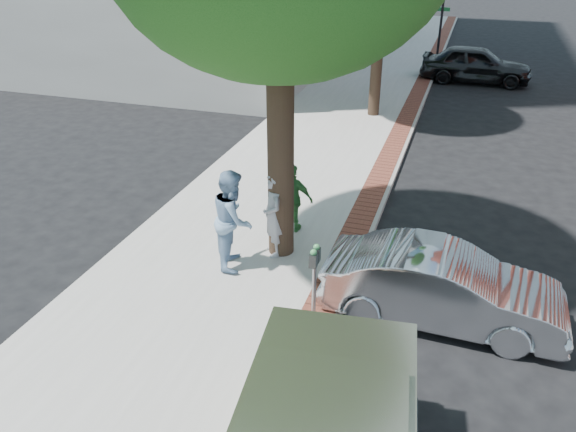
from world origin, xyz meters
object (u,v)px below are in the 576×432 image
at_px(person_green, 293,199).
at_px(sedan_silver, 442,287).
at_px(person_gray, 273,215).
at_px(person_officer, 233,219).
at_px(bg_car, 476,64).
at_px(parking_meter, 315,269).

relative_size(person_green, sedan_silver, 0.38).
distance_m(person_gray, person_officer, 0.87).
bearing_deg(bg_car, person_green, 168.12).
xyz_separation_m(person_officer, sedan_silver, (4.05, -0.37, -0.48)).
bearing_deg(sedan_silver, parking_meter, 115.75).
xyz_separation_m(parking_meter, person_gray, (-1.39, 1.90, -0.16)).
relative_size(person_gray, person_green, 1.15).
height_order(person_officer, bg_car, person_officer).
height_order(parking_meter, bg_car, parking_meter).
bearing_deg(person_officer, person_gray, -62.13).
xyz_separation_m(person_green, bg_car, (3.46, 15.75, -0.13)).
xyz_separation_m(person_officer, person_green, (0.68, 1.68, -0.23)).
relative_size(person_green, bg_car, 0.33).
bearing_deg(person_officer, person_green, -38.61).
height_order(person_green, bg_car, person_green).
xyz_separation_m(person_green, sedan_silver, (3.37, -2.05, -0.25)).
distance_m(person_officer, bg_car, 17.92).
height_order(person_officer, sedan_silver, person_officer).
distance_m(person_gray, sedan_silver, 3.59).
bearing_deg(person_gray, sedan_silver, 41.27).
bearing_deg(person_green, parking_meter, 116.03).
relative_size(parking_meter, person_officer, 0.73).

